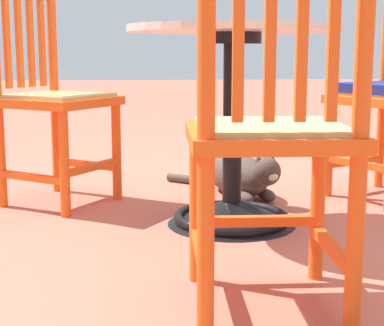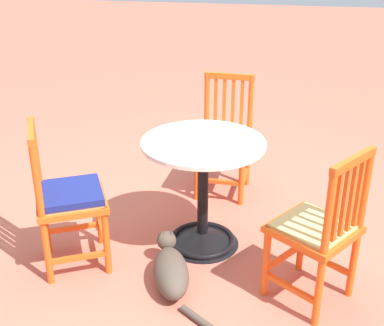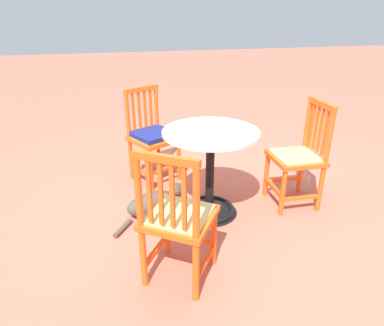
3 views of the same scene
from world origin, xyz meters
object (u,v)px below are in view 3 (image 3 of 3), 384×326
orange_chair_facing_out (178,220)px  tabby_cat (156,202)px  orange_chair_at_corner (299,158)px  cafe_table (210,182)px  orange_chair_tucked_in (152,137)px

orange_chair_facing_out → tabby_cat: size_ratio=1.42×
orange_chair_at_corner → tabby_cat: orange_chair_at_corner is taller
orange_chair_facing_out → orange_chair_at_corner: bearing=-150.6°
cafe_table → orange_chair_facing_out: bearing=59.4°
orange_chair_tucked_in → orange_chair_facing_out: bearing=88.1°
cafe_table → tabby_cat: (0.44, -0.11, -0.19)m
cafe_table → tabby_cat: size_ratio=1.18×
orange_chair_facing_out → tabby_cat: 0.87m
orange_chair_tucked_in → tabby_cat: orange_chair_tucked_in is taller
orange_chair_tucked_in → orange_chair_facing_out: same height
orange_chair_tucked_in → cafe_table: bearing=115.9°
tabby_cat → orange_chair_tucked_in: bearing=-97.0°
orange_chair_tucked_in → orange_chair_facing_out: (0.05, 1.44, -0.01)m
orange_chair_at_corner → cafe_table: bearing=-1.9°
orange_chair_tucked_in → orange_chair_at_corner: bearing=145.9°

